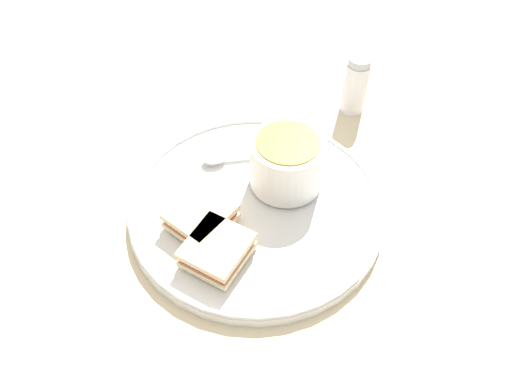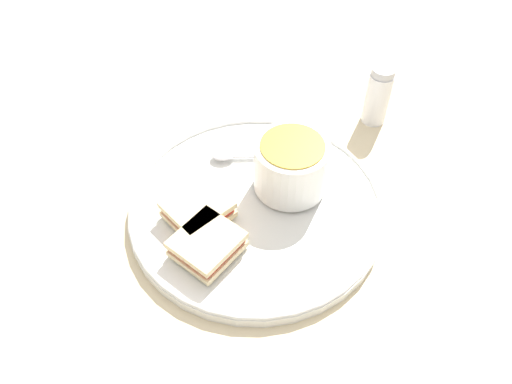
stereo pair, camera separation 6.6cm
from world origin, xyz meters
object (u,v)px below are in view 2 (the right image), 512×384
object	(u,v)px
spoon	(229,155)
sandwich_half_far	(207,244)
sandwich_half_near	(198,209)
soup_bowl	(291,165)
salt_shaker	(378,96)

from	to	relation	value
spoon	sandwich_half_far	distance (m)	0.17
sandwich_half_near	sandwich_half_far	world-z (taller)	same
soup_bowl	sandwich_half_far	bearing A→B (deg)	-104.02
sandwich_half_near	salt_shaker	size ratio (longest dim) A/B	0.94
spoon	salt_shaker	distance (m)	0.25
sandwich_half_near	soup_bowl	bearing A→B (deg)	54.42
spoon	sandwich_half_far	bearing A→B (deg)	82.11
salt_shaker	sandwich_half_far	bearing A→B (deg)	-102.76
soup_bowl	spoon	xyz separation A→B (m)	(-0.10, 0.00, -0.03)
spoon	sandwich_half_far	world-z (taller)	sandwich_half_far
soup_bowl	spoon	size ratio (longest dim) A/B	0.93
soup_bowl	sandwich_half_near	size ratio (longest dim) A/B	1.07
spoon	salt_shaker	world-z (taller)	salt_shaker
soup_bowl	sandwich_half_far	size ratio (longest dim) A/B	1.17
sandwich_half_near	spoon	bearing A→B (deg)	101.58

